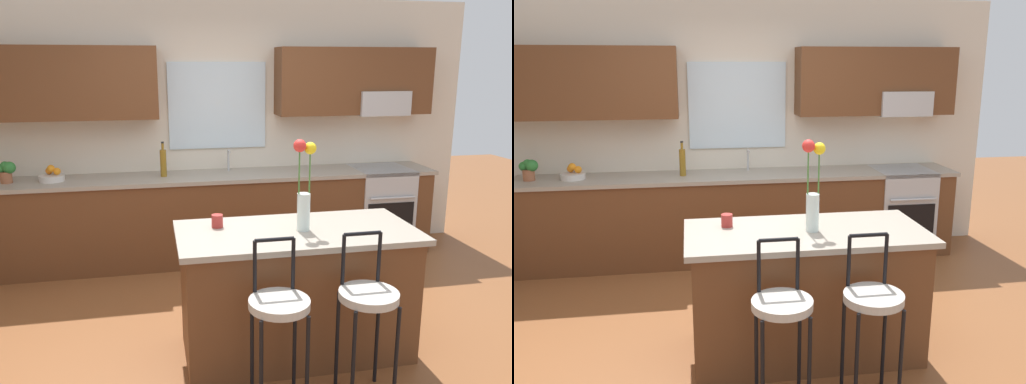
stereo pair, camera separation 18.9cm
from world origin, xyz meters
TOP-DOWN VIEW (x-y plane):
  - ground_plane at (0.00, 0.00)m, footprint 14.00×14.00m
  - back_wall_assembly at (0.03, 1.99)m, footprint 5.60×0.50m
  - counter_run at (0.00, 1.70)m, footprint 4.56×0.64m
  - sink_faucet at (0.09, 1.84)m, footprint 0.02×0.13m
  - oven_range at (1.76, 1.68)m, footprint 0.60×0.64m
  - kitchen_island at (0.25, -0.25)m, footprint 1.65×0.79m
  - bar_stool_near at (-0.03, -0.86)m, footprint 0.36×0.36m
  - bar_stool_middle at (0.52, -0.86)m, footprint 0.36×0.36m
  - flower_vase at (0.29, -0.27)m, footprint 0.16×0.10m
  - mug_ceramic at (-0.28, -0.08)m, footprint 0.08×0.08m
  - fruit_bowl_oranges at (-1.67, 1.70)m, footprint 0.24×0.24m
  - bottle_olive_oil at (-0.60, 1.70)m, footprint 0.06×0.06m
  - potted_plant_small at (-2.08, 1.70)m, footprint 0.18×0.12m

SIDE VIEW (x-z plane):
  - ground_plane at x=0.00m, z-range 0.00..0.00m
  - oven_range at x=1.76m, z-range 0.00..0.92m
  - kitchen_island at x=0.25m, z-range 0.00..0.92m
  - counter_run at x=0.00m, z-range 0.01..0.93m
  - bar_stool_near at x=-0.03m, z-range 0.11..1.16m
  - bar_stool_middle at x=0.52m, z-range 0.11..1.16m
  - mug_ceramic at x=-0.28m, z-range 0.92..1.01m
  - fruit_bowl_oranges at x=-1.67m, z-range 0.89..1.05m
  - potted_plant_small at x=-2.08m, z-range 0.94..1.15m
  - sink_faucet at x=0.09m, z-range 0.95..1.18m
  - bottle_olive_oil at x=-0.60m, z-range 0.89..1.24m
  - flower_vase at x=0.29m, z-range 0.90..1.53m
  - back_wall_assembly at x=0.03m, z-range 0.16..2.86m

